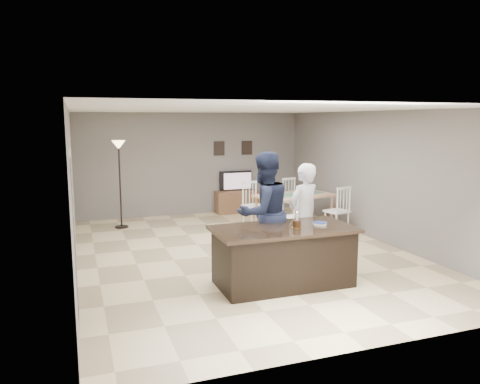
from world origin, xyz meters
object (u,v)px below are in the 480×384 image
object	(u,v)px
tv_console	(237,202)
woman	(303,216)
kitchen_island	(283,256)
birthday_cake	(297,224)
plate_stack	(320,223)
dining_table	(294,201)
floor_lamp	(119,160)
television	(237,181)
man	(264,213)

from	to	relation	value
tv_console	woman	xyz separation A→B (m)	(-0.51, -4.87, 0.60)
kitchen_island	tv_console	world-z (taller)	kitchen_island
woman	birthday_cake	size ratio (longest dim) A/B	7.17
kitchen_island	plate_stack	xyz separation A→B (m)	(0.62, -0.01, 0.46)
plate_stack	dining_table	bearing A→B (deg)	70.40
dining_table	woman	bearing A→B (deg)	-126.19
kitchen_island	floor_lamp	distance (m)	5.29
television	floor_lamp	size ratio (longest dim) A/B	0.45
kitchen_island	plate_stack	bearing A→B (deg)	-0.95
woman	dining_table	size ratio (longest dim) A/B	0.78
kitchen_island	dining_table	world-z (taller)	dining_table
plate_stack	dining_table	distance (m)	3.47
kitchen_island	woman	size ratio (longest dim) A/B	1.20
television	floor_lamp	xyz separation A→B (m)	(-3.17, -0.87, 0.72)
plate_stack	television	bearing A→B (deg)	84.10
kitchen_island	dining_table	size ratio (longest dim) A/B	0.94
kitchen_island	tv_console	distance (m)	5.70
television	birthday_cake	xyz separation A→B (m)	(-1.01, -5.71, 0.10)
tv_console	plate_stack	bearing A→B (deg)	-95.98
dining_table	birthday_cake	bearing A→B (deg)	-128.75
plate_stack	birthday_cake	bearing A→B (deg)	-172.29
television	man	bearing A→B (deg)	75.85
tv_console	television	size ratio (longest dim) A/B	1.31
woman	dining_table	bearing A→B (deg)	-134.17
plate_stack	floor_lamp	world-z (taller)	floor_lamp
man	birthday_cake	size ratio (longest dim) A/B	8.04
tv_console	kitchen_island	bearing A→B (deg)	-102.16
tv_console	dining_table	bearing A→B (deg)	-76.05
kitchen_island	floor_lamp	world-z (taller)	floor_lamp
television	kitchen_island	bearing A→B (deg)	77.99
birthday_cake	floor_lamp	bearing A→B (deg)	114.04
tv_console	television	world-z (taller)	television
kitchen_island	dining_table	bearing A→B (deg)	61.33
woman	plate_stack	xyz separation A→B (m)	(-0.08, -0.71, 0.02)
birthday_cake	kitchen_island	bearing A→B (deg)	159.91
birthday_cake	dining_table	xyz separation A→B (m)	(1.59, 3.32, -0.28)
woman	man	distance (m)	0.76
tv_console	plate_stack	xyz separation A→B (m)	(-0.58, -5.58, 0.62)
floor_lamp	man	bearing A→B (deg)	-65.22
kitchen_island	man	bearing A→B (deg)	95.61
man	birthday_cake	xyz separation A→B (m)	(0.25, -0.70, -0.05)
kitchen_island	woman	bearing A→B (deg)	45.27
kitchen_island	man	world-z (taller)	man
tv_console	woman	world-z (taller)	woman
television	dining_table	bearing A→B (deg)	103.56
tv_console	floor_lamp	distance (m)	3.51
man	floor_lamp	size ratio (longest dim) A/B	0.99
dining_table	kitchen_island	bearing A→B (deg)	-131.82
floor_lamp	kitchen_island	bearing A→B (deg)	-67.55
tv_console	plate_stack	size ratio (longest dim) A/B	5.22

